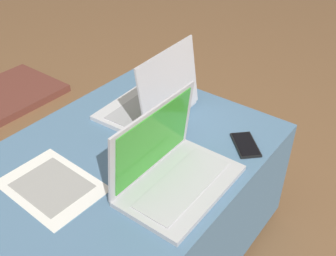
{
  "coord_description": "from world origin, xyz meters",
  "views": [
    {
      "loc": [
        -0.68,
        -0.71,
        1.28
      ],
      "look_at": [
        0.13,
        -0.09,
        0.55
      ],
      "focal_mm": 42.0,
      "sensor_mm": 36.0,
      "label": 1
    }
  ],
  "objects_px": {
    "laptop_near": "(172,169)",
    "paper_sheet": "(52,186)",
    "cell_phone": "(246,145)",
    "laptop_far": "(153,101)"
  },
  "relations": [
    {
      "from": "laptop_near",
      "to": "paper_sheet",
      "type": "relative_size",
      "value": 1.2
    },
    {
      "from": "cell_phone",
      "to": "laptop_far",
      "type": "bearing_deg",
      "value": 140.83
    },
    {
      "from": "laptop_far",
      "to": "cell_phone",
      "type": "distance_m",
      "value": 0.37
    },
    {
      "from": "laptop_near",
      "to": "cell_phone",
      "type": "relative_size",
      "value": 2.54
    },
    {
      "from": "laptop_far",
      "to": "paper_sheet",
      "type": "distance_m",
      "value": 0.48
    },
    {
      "from": "laptop_far",
      "to": "paper_sheet",
      "type": "xyz_separation_m",
      "value": [
        -0.48,
        -0.01,
        -0.05
      ]
    },
    {
      "from": "cell_phone",
      "to": "paper_sheet",
      "type": "distance_m",
      "value": 0.63
    },
    {
      "from": "cell_phone",
      "to": "paper_sheet",
      "type": "xyz_separation_m",
      "value": [
        -0.52,
        0.36,
        -0.0
      ]
    },
    {
      "from": "laptop_near",
      "to": "laptop_far",
      "type": "bearing_deg",
      "value": 47.22
    },
    {
      "from": "laptop_near",
      "to": "paper_sheet",
      "type": "bearing_deg",
      "value": 129.48
    }
  ]
}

